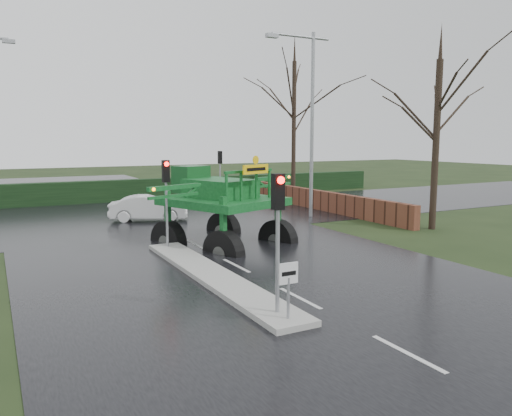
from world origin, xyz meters
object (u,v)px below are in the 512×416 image
keep_left_sign (288,281)px  crop_sprayer (219,197)px  white_sedan (149,221)px  street_light_right (308,108)px  traffic_signal_mid (166,184)px  traffic_signal_near (278,213)px  traffic_signal_far (220,165)px

keep_left_sign → crop_sprayer: (1.60, 7.59, 1.11)m
crop_sprayer → white_sedan: size_ratio=1.90×
keep_left_sign → crop_sprayer: size_ratio=0.17×
street_light_right → crop_sprayer: bearing=-143.2°
traffic_signal_mid → crop_sprayer: (1.60, -1.40, -0.42)m
street_light_right → white_sedan: (-8.14, 2.85, -5.99)m
traffic_signal_mid → traffic_signal_near: bearing=-90.0°
traffic_signal_near → white_sedan: bearing=85.1°
traffic_signal_near → traffic_signal_mid: same height
traffic_signal_mid → traffic_signal_far: same height
traffic_signal_mid → white_sedan: traffic_signal_mid is taller
white_sedan → keep_left_sign: bearing=-164.8°
traffic_signal_near → traffic_signal_far: size_ratio=1.00×
street_light_right → white_sedan: street_light_right is taller
keep_left_sign → white_sedan: bearing=85.3°
street_light_right → keep_left_sign: bearing=-125.1°
keep_left_sign → street_light_right: 17.23m
traffic_signal_mid → crop_sprayer: crop_sprayer is taller
traffic_signal_near → traffic_signal_far: bearing=69.6°
keep_left_sign → traffic_signal_mid: traffic_signal_mid is taller
keep_left_sign → traffic_signal_mid: bearing=90.0°
traffic_signal_near → white_sedan: size_ratio=0.86×
traffic_signal_far → crop_sprayer: (-6.20, -13.92, -0.42)m
traffic_signal_near → street_light_right: (9.49, 13.01, 3.40)m
keep_left_sign → street_light_right: bearing=54.9°
keep_left_sign → traffic_signal_mid: size_ratio=0.38×
keep_left_sign → traffic_signal_far: bearing=70.1°
white_sedan → traffic_signal_far: bearing=-31.4°
keep_left_sign → white_sedan: (1.35, 16.35, -1.06)m
traffic_signal_mid → crop_sprayer: bearing=-41.2°
keep_left_sign → traffic_signal_near: traffic_signal_near is taller
crop_sprayer → white_sedan: bearing=70.9°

